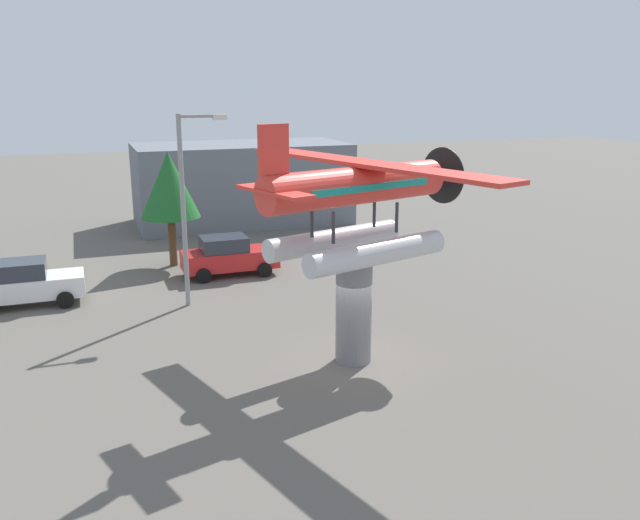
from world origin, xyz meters
The scene contains 8 objects.
ground_plane centered at (0.00, 0.00, 0.00)m, with size 140.00×140.00×0.00m, color #605B54.
display_pedestal centered at (0.00, 0.00, 1.65)m, with size 1.10×1.10×3.30m, color slate.
floatplane_monument centered at (0.12, 0.04, 4.97)m, with size 7.20×10.26×4.00m.
car_near_white centered at (-9.81, 9.25, 0.88)m, with size 4.20×2.02×1.76m.
car_mid_red centered at (-1.54, 10.72, 0.88)m, with size 4.20×2.02×1.76m.
streetlight_primary centered at (-3.73, 7.09, 4.25)m, with size 1.84×0.28×7.26m.
storefront_building centered at (1.81, 22.00, 2.40)m, with size 12.60×6.27×4.80m, color slate.
tree_east centered at (-3.65, 13.17, 3.79)m, with size 2.72×2.72×5.34m.
Camera 1 is at (-7.46, -17.52, 8.29)m, focal length 37.20 mm.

